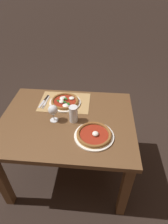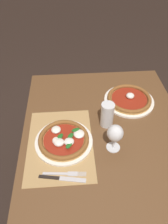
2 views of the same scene
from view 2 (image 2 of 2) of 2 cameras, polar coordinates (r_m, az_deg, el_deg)
ground_plane at (r=1.82m, az=4.02°, el=-20.78°), size 24.00×24.00×0.00m
dining_table at (r=1.28m, az=5.39°, el=-8.59°), size 1.15×0.90×0.74m
paper_placemat at (r=1.14m, az=-6.23°, el=-8.16°), size 0.47×0.33×0.00m
pizza_near at (r=1.13m, az=-5.28°, el=-7.19°), size 0.30×0.30×0.05m
pizza_far at (r=1.38m, az=11.71°, el=3.34°), size 0.31×0.31×0.05m
wine_glass at (r=1.05m, az=8.12°, el=-5.72°), size 0.08×0.08×0.16m
pint_glass at (r=1.19m, az=6.06°, el=-0.80°), size 0.07×0.07×0.15m
fork at (r=1.04m, az=-5.04°, el=-15.78°), size 0.03×0.20×0.00m
knife at (r=1.03m, az=-5.67°, el=-16.92°), size 0.05×0.21×0.01m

